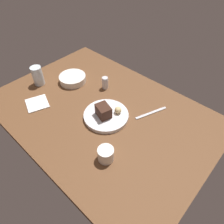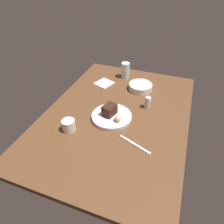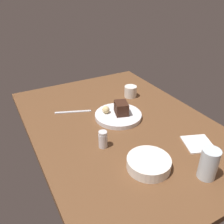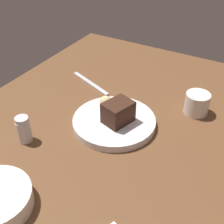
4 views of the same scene
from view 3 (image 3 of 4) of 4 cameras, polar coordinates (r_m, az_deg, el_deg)
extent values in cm
cube|color=brown|center=(118.86, 2.07, -3.23)|extent=(120.00, 84.00, 3.00)
cylinder|color=silver|center=(121.97, 1.49, -0.86)|extent=(23.62, 23.62, 2.14)
cube|color=#381E14|center=(120.23, 2.21, 0.94)|extent=(9.30, 8.14, 6.22)
sphere|color=#DBC184|center=(121.35, -1.46, 0.57)|extent=(3.71, 3.71, 3.71)
cylinder|color=silver|center=(101.04, -2.16, -6.75)|extent=(3.79, 3.79, 6.32)
cylinder|color=silver|center=(98.84, -2.20, -5.00)|extent=(3.60, 3.60, 1.20)
cylinder|color=silver|center=(92.29, 21.95, -11.32)|extent=(6.49, 6.49, 11.83)
cylinder|color=white|center=(92.77, 8.69, -11.95)|extent=(16.55, 16.55, 4.17)
cylinder|color=silver|center=(142.71, 4.42, 4.88)|extent=(7.19, 7.19, 6.54)
cube|color=silver|center=(128.51, -9.23, 0.03)|extent=(8.13, 18.23, 0.50)
cube|color=white|center=(110.28, 19.74, -7.08)|extent=(15.30, 15.03, 0.60)
camera|label=1|loc=(1.80, 9.56, 34.79)|focal=33.23mm
camera|label=2|loc=(1.79, -25.83, 31.82)|focal=32.53mm
camera|label=4|loc=(0.92, 45.09, 16.78)|focal=49.95mm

